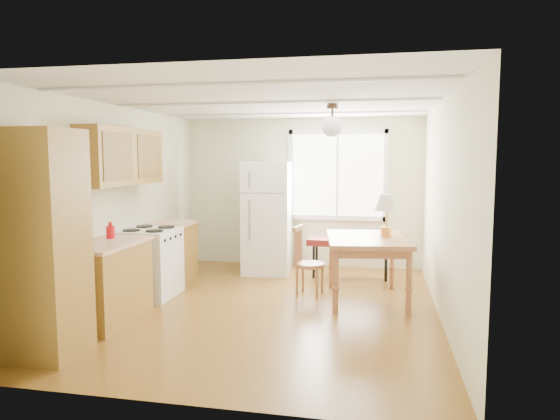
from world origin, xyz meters
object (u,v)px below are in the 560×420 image
(refrigerator, at_px, (267,218))
(bench, at_px, (350,243))
(chair, at_px, (304,256))
(dining_table, at_px, (367,245))

(refrigerator, bearing_deg, bench, -7.93)
(bench, relative_size, chair, 1.44)
(bench, xyz_separation_m, chair, (-0.56, -1.11, -0.01))
(refrigerator, bearing_deg, chair, -61.57)
(refrigerator, relative_size, chair, 1.94)
(refrigerator, xyz_separation_m, bench, (1.33, -0.07, -0.35))
(refrigerator, distance_m, dining_table, 2.08)
(chair, bearing_deg, refrigerator, 131.02)
(refrigerator, height_order, dining_table, refrigerator)
(refrigerator, height_order, bench, refrigerator)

